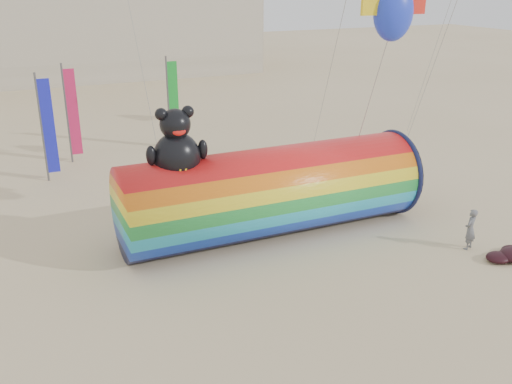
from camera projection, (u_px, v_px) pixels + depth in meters
name	position (u px, v px, depth m)	size (l,w,h in m)	color
ground	(261.00, 277.00, 18.77)	(160.00, 160.00, 0.00)	#CCB58C
windsock_assembly	(272.00, 189.00, 21.47)	(11.53, 3.51, 5.32)	red
kite_handler	(470.00, 229.00, 20.46)	(0.56, 0.37, 1.53)	slate
festival_banners	(101.00, 113.00, 29.45)	(7.63, 3.14, 5.20)	#59595E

